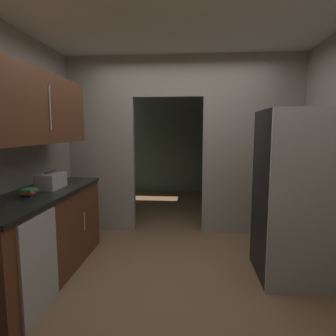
{
  "coord_description": "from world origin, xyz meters",
  "views": [
    {
      "loc": [
        0.15,
        -2.86,
        1.53
      ],
      "look_at": [
        -0.12,
        0.3,
        1.12
      ],
      "focal_mm": 31.23,
      "sensor_mm": 36.0,
      "label": 1
    }
  ],
  "objects_px": {
    "dishwasher": "(40,265)",
    "book_stack": "(29,193)",
    "boombox": "(51,181)",
    "refrigerator": "(302,196)"
  },
  "relations": [
    {
      "from": "dishwasher",
      "to": "book_stack",
      "type": "xyz_separation_m",
      "value": [
        -0.28,
        0.37,
        0.53
      ]
    },
    {
      "from": "boombox",
      "to": "book_stack",
      "type": "relative_size",
      "value": 2.02
    },
    {
      "from": "boombox",
      "to": "book_stack",
      "type": "height_order",
      "value": "boombox"
    },
    {
      "from": "dishwasher",
      "to": "boombox",
      "type": "height_order",
      "value": "boombox"
    },
    {
      "from": "refrigerator",
      "to": "book_stack",
      "type": "distance_m",
      "value": 2.7
    },
    {
      "from": "boombox",
      "to": "dishwasher",
      "type": "bearing_deg",
      "value": -70.96
    },
    {
      "from": "refrigerator",
      "to": "boombox",
      "type": "height_order",
      "value": "refrigerator"
    },
    {
      "from": "dishwasher",
      "to": "refrigerator",
      "type": "bearing_deg",
      "value": 19.43
    },
    {
      "from": "refrigerator",
      "to": "book_stack",
      "type": "height_order",
      "value": "refrigerator"
    },
    {
      "from": "refrigerator",
      "to": "dishwasher",
      "type": "xyz_separation_m",
      "value": [
        -2.38,
        -0.84,
        -0.45
      ]
    }
  ]
}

